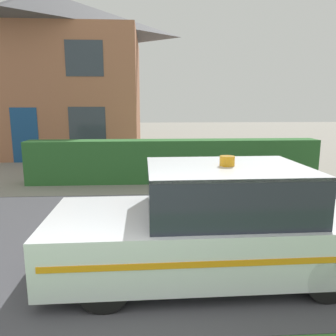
% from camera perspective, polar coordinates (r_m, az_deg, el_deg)
% --- Properties ---
extents(road_strip, '(28.00, 5.13, 0.01)m').
position_cam_1_polar(road_strip, '(5.74, -8.67, -11.61)').
color(road_strip, '#424247').
rests_on(road_strip, ground).
extents(garden_hedge, '(8.28, 0.68, 1.22)m').
position_cam_1_polar(garden_hedge, '(9.44, 1.06, 1.25)').
color(garden_hedge, '#2D662D').
rests_on(garden_hedge, ground).
extents(police_car, '(4.03, 1.75, 1.55)m').
position_cam_1_polar(police_car, '(4.35, 7.63, -9.53)').
color(police_car, black).
rests_on(police_car, road_strip).
extents(house_left, '(8.80, 6.41, 7.16)m').
position_cam_1_polar(house_left, '(16.62, -20.43, 15.29)').
color(house_left, '#A86B4C').
rests_on(house_left, ground).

